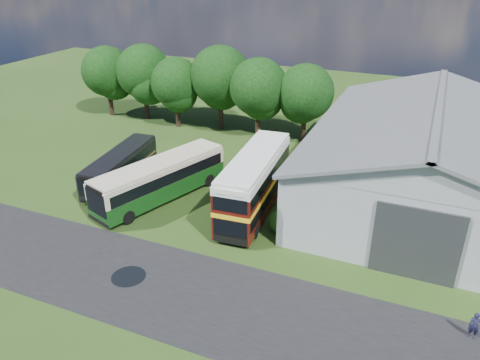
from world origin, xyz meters
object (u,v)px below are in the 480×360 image
at_px(bus_green_single, 160,179).
at_px(bus_maroon_double, 254,184).
at_px(bus_dark_single, 121,166).
at_px(storage_shed, 431,151).
at_px(visitor_a, 475,326).

bearing_deg(bus_green_single, bus_maroon_double, 26.85).
xyz_separation_m(bus_green_single, bus_dark_single, (-5.08, 1.46, -0.32)).
height_order(storage_shed, bus_maroon_double, storage_shed).
bearing_deg(storage_shed, bus_dark_single, -163.30).
height_order(bus_green_single, bus_maroon_double, bus_maroon_double).
relative_size(storage_shed, bus_maroon_double, 2.18).
relative_size(bus_dark_single, visitor_a, 6.47).
bearing_deg(bus_maroon_double, visitor_a, -31.71).
height_order(storage_shed, bus_dark_single, storage_shed).
bearing_deg(bus_dark_single, bus_green_single, -23.24).
relative_size(bus_green_single, bus_maroon_double, 1.10).
relative_size(storage_shed, bus_dark_single, 2.41).
xyz_separation_m(storage_shed, bus_green_single, (-20.14, -9.03, -2.37)).
xyz_separation_m(bus_maroon_double, visitor_a, (15.81, -8.27, -1.61)).
height_order(storage_shed, bus_green_single, storage_shed).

